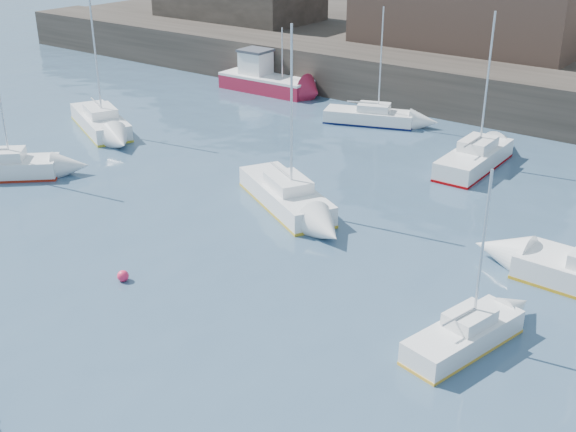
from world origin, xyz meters
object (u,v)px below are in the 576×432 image
Objects in this scene: sailboat_c at (464,335)px; buoy_far at (297,217)px; sailboat_b at (286,195)px; sailboat_e at (100,121)px; buoy_near at (123,281)px; buoy_mid at (453,356)px; fishing_boat at (265,78)px; sailboat_a at (0,167)px; sailboat_f at (475,158)px; sailboat_h at (370,116)px.

sailboat_c is 14.02× the size of buoy_far.
sailboat_b is 1.52m from buoy_far.
buoy_near is at bearing -37.51° from sailboat_e.
buoy_mid is (-0.06, -0.60, -0.45)m from sailboat_c.
fishing_boat is at bearing 81.25° from sailboat_e.
fishing_boat is 21.69m from sailboat_a.
fishing_boat is at bearing 139.37° from sailboat_c.
sailboat_f is at bearing 112.46° from sailboat_c.
sailboat_b is 16.17m from sailboat_e.
fishing_boat is at bearing 90.45° from sailboat_a.
sailboat_h reaches higher than fishing_boat.
sailboat_a reaches higher than fishing_boat.
buoy_far is (4.78, -14.24, -0.46)m from sailboat_h.
sailboat_e is 28.65m from buoy_mid.
buoy_mid is at bearing -68.49° from sailboat_f.
sailboat_h is at bearing 108.56° from buoy_far.
sailboat_b reaches higher than sailboat_h.
sailboat_b reaches higher than buoy_far.
sailboat_e is at bearing 170.99° from sailboat_b.
sailboat_a is 13.60m from buoy_near.
sailboat_a is 14.88m from sailboat_b.
sailboat_e reaches higher than buoy_mid.
sailboat_c is 0.70× the size of sailboat_e.
sailboat_e is at bearing 105.11° from sailboat_a.
buoy_mid is (11.89, 2.95, 0.00)m from buoy_near.
sailboat_f is at bearing 70.66° from buoy_far.
sailboat_f is at bearing 19.28° from sailboat_e.
sailboat_h is at bearing 97.48° from buoy_near.
sailboat_h is 16.96× the size of buoy_mid.
sailboat_e is 16.51m from sailboat_h.
buoy_near is at bearing -93.77° from sailboat_b.
sailboat_f reaches higher than sailboat_c.
sailboat_e is at bearing -98.75° from fishing_boat.
buoy_far is at bearing -47.94° from fishing_boat.
buoy_mid is (25.01, -0.57, -0.52)m from sailboat_a.
buoy_far is at bearing 78.03° from buoy_near.
buoy_far is at bearing -10.92° from sailboat_e.
sailboat_b is 0.98× the size of sailboat_e.
buoy_mid is (25.18, -22.26, -0.90)m from fishing_boat.
buoy_far is (1.19, -0.78, -0.54)m from sailboat_b.
sailboat_h is at bearing 126.94° from buoy_mid.
sailboat_e reaches higher than fishing_boat.
buoy_near is at bearing -62.19° from fishing_boat.
sailboat_c is at bearing -67.54° from sailboat_f.
fishing_boat is 19.78m from sailboat_f.
fishing_boat is at bearing 117.81° from buoy_near.
sailboat_a is 1.26× the size of sailboat_c.
buoy_mid is at bearing 13.92° from buoy_near.
sailboat_h is 22.92m from buoy_near.
sailboat_e reaches higher than sailboat_h.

